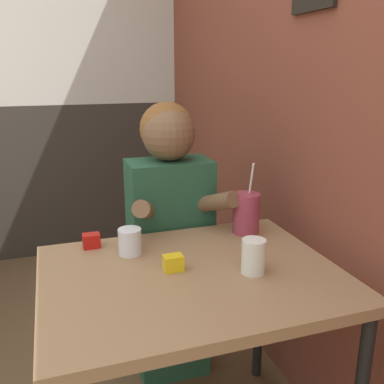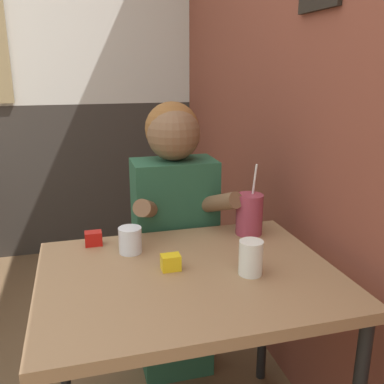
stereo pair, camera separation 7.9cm
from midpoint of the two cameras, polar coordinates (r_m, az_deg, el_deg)
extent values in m
cube|color=brown|center=(2.17, 9.90, 16.05)|extent=(0.06, 4.36, 2.70)
cube|color=#332D28|center=(3.31, -21.96, 1.08)|extent=(5.59, 0.06, 1.10)
cube|color=#93704C|center=(1.37, 1.24, -11.27)|extent=(0.92, 0.72, 0.04)
cylinder|color=black|center=(1.79, -15.74, -18.43)|extent=(0.04, 0.04, 0.70)
cylinder|color=black|center=(1.94, 10.77, -15.01)|extent=(0.04, 0.04, 0.70)
cube|color=#235138|center=(2.03, -1.01, -17.31)|extent=(0.31, 0.20, 0.45)
cube|color=#235138|center=(1.81, -1.08, -4.12)|extent=(0.34, 0.20, 0.54)
sphere|color=brown|center=(1.74, -1.37, 8.41)|extent=(0.22, 0.22, 0.22)
sphere|color=brown|center=(1.71, -1.15, 7.76)|extent=(0.21, 0.21, 0.21)
cylinder|color=brown|center=(1.61, -4.58, -2.27)|extent=(0.14, 0.27, 0.15)
cylinder|color=brown|center=(1.68, 4.58, -1.50)|extent=(0.14, 0.27, 0.15)
cylinder|color=#99384C|center=(1.64, 9.02, -2.96)|extent=(0.10, 0.10, 0.16)
cylinder|color=white|center=(1.61, 9.72, 1.38)|extent=(0.01, 0.04, 0.14)
cylinder|color=silver|center=(1.48, -6.72, -6.40)|extent=(0.08, 0.08, 0.09)
cylinder|color=silver|center=(1.34, 9.55, -8.65)|extent=(0.07, 0.07, 0.11)
cube|color=#B7140F|center=(1.57, -11.59, -6.10)|extent=(0.06, 0.04, 0.05)
cube|color=yellow|center=(1.36, -1.16, -9.38)|extent=(0.06, 0.04, 0.05)
camera|label=1|loc=(0.04, -88.40, 0.47)|focal=40.00mm
camera|label=2|loc=(0.04, 91.60, -0.47)|focal=40.00mm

